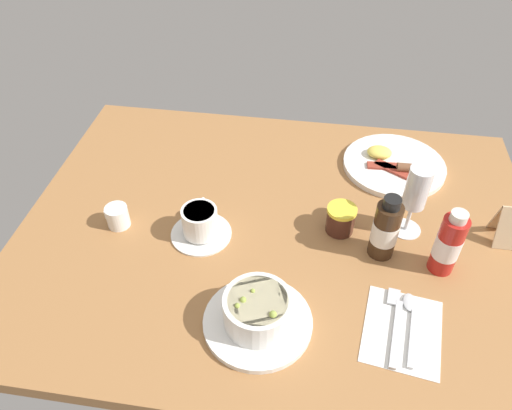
{
  "coord_description": "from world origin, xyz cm",
  "views": [
    {
      "loc": [
        6.57,
        -73.41,
        74.97
      ],
      "look_at": [
        -4.24,
        -2.03,
        7.91
      ],
      "focal_mm": 34.36,
      "sensor_mm": 36.0,
      "label": 1
    }
  ],
  "objects_px": {
    "coffee_cup": "(200,223)",
    "menu_card": "(509,224)",
    "wine_glass": "(416,192)",
    "porridge_bowl": "(258,313)",
    "sauce_bottle_red": "(448,244)",
    "breakfast_plate": "(393,164)",
    "cutlery_setting": "(403,328)",
    "jam_jar": "(341,219)",
    "sauce_bottle_brown": "(385,230)",
    "creamer_jug": "(117,216)"
  },
  "relations": [
    {
      "from": "porridge_bowl",
      "to": "cutlery_setting",
      "type": "xyz_separation_m",
      "value": [
        0.25,
        0.03,
        -0.03
      ]
    },
    {
      "from": "sauce_bottle_brown",
      "to": "menu_card",
      "type": "height_order",
      "value": "sauce_bottle_brown"
    },
    {
      "from": "wine_glass",
      "to": "menu_card",
      "type": "relative_size",
      "value": 1.83
    },
    {
      "from": "menu_card",
      "to": "sauce_bottle_red",
      "type": "bearing_deg",
      "value": -144.23
    },
    {
      "from": "porridge_bowl",
      "to": "cutlery_setting",
      "type": "distance_m",
      "value": 0.26
    },
    {
      "from": "cutlery_setting",
      "to": "jam_jar",
      "type": "bearing_deg",
      "value": 117.14
    },
    {
      "from": "jam_jar",
      "to": "menu_card",
      "type": "relative_size",
      "value": 0.69
    },
    {
      "from": "cutlery_setting",
      "to": "sauce_bottle_red",
      "type": "height_order",
      "value": "sauce_bottle_red"
    },
    {
      "from": "porridge_bowl",
      "to": "coffee_cup",
      "type": "xyz_separation_m",
      "value": [
        -0.15,
        0.2,
        -0.0
      ]
    },
    {
      "from": "porridge_bowl",
      "to": "jam_jar",
      "type": "xyz_separation_m",
      "value": [
        0.14,
        0.26,
        -0.0
      ]
    },
    {
      "from": "menu_card",
      "to": "breakfast_plate",
      "type": "bearing_deg",
      "value": 135.58
    },
    {
      "from": "porridge_bowl",
      "to": "sauce_bottle_brown",
      "type": "bearing_deg",
      "value": 43.02
    },
    {
      "from": "wine_glass",
      "to": "jam_jar",
      "type": "height_order",
      "value": "wine_glass"
    },
    {
      "from": "wine_glass",
      "to": "sauce_bottle_brown",
      "type": "xyz_separation_m",
      "value": [
        -0.06,
        -0.07,
        -0.04
      ]
    },
    {
      "from": "cutlery_setting",
      "to": "menu_card",
      "type": "bearing_deg",
      "value": 49.0
    },
    {
      "from": "coffee_cup",
      "to": "sauce_bottle_red",
      "type": "height_order",
      "value": "sauce_bottle_red"
    },
    {
      "from": "creamer_jug",
      "to": "breakfast_plate",
      "type": "xyz_separation_m",
      "value": [
        0.59,
        0.29,
        -0.02
      ]
    },
    {
      "from": "porridge_bowl",
      "to": "menu_card",
      "type": "distance_m",
      "value": 0.55
    },
    {
      "from": "coffee_cup",
      "to": "sauce_bottle_brown",
      "type": "height_order",
      "value": "sauce_bottle_brown"
    },
    {
      "from": "menu_card",
      "to": "sauce_bottle_brown",
      "type": "bearing_deg",
      "value": -163.18
    },
    {
      "from": "jam_jar",
      "to": "menu_card",
      "type": "bearing_deg",
      "value": 4.29
    },
    {
      "from": "coffee_cup",
      "to": "wine_glass",
      "type": "height_order",
      "value": "wine_glass"
    },
    {
      "from": "sauce_bottle_brown",
      "to": "menu_card",
      "type": "bearing_deg",
      "value": 16.82
    },
    {
      "from": "breakfast_plate",
      "to": "menu_card",
      "type": "bearing_deg",
      "value": -44.42
    },
    {
      "from": "porridge_bowl",
      "to": "wine_glass",
      "type": "relative_size",
      "value": 1.19
    },
    {
      "from": "coffee_cup",
      "to": "creamer_jug",
      "type": "xyz_separation_m",
      "value": [
        -0.18,
        0.0,
        -0.01
      ]
    },
    {
      "from": "porridge_bowl",
      "to": "wine_glass",
      "type": "height_order",
      "value": "wine_glass"
    },
    {
      "from": "porridge_bowl",
      "to": "sauce_bottle_red",
      "type": "height_order",
      "value": "sauce_bottle_red"
    },
    {
      "from": "sauce_bottle_brown",
      "to": "sauce_bottle_red",
      "type": "bearing_deg",
      "value": -11.65
    },
    {
      "from": "cutlery_setting",
      "to": "coffee_cup",
      "type": "xyz_separation_m",
      "value": [
        -0.41,
        0.17,
        0.03
      ]
    },
    {
      "from": "cutlery_setting",
      "to": "coffee_cup",
      "type": "relative_size",
      "value": 1.41
    },
    {
      "from": "cutlery_setting",
      "to": "sauce_bottle_red",
      "type": "bearing_deg",
      "value": 62.12
    },
    {
      "from": "coffee_cup",
      "to": "menu_card",
      "type": "xyz_separation_m",
      "value": [
        0.63,
        0.08,
        0.01
      ]
    },
    {
      "from": "creamer_jug",
      "to": "breakfast_plate",
      "type": "distance_m",
      "value": 0.66
    },
    {
      "from": "coffee_cup",
      "to": "sauce_bottle_brown",
      "type": "distance_m",
      "value": 0.37
    },
    {
      "from": "jam_jar",
      "to": "breakfast_plate",
      "type": "bearing_deg",
      "value": 61.98
    },
    {
      "from": "wine_glass",
      "to": "menu_card",
      "type": "bearing_deg",
      "value": 0.9
    },
    {
      "from": "sauce_bottle_red",
      "to": "sauce_bottle_brown",
      "type": "distance_m",
      "value": 0.12
    },
    {
      "from": "creamer_jug",
      "to": "jam_jar",
      "type": "bearing_deg",
      "value": 6.75
    },
    {
      "from": "jam_jar",
      "to": "sauce_bottle_brown",
      "type": "xyz_separation_m",
      "value": [
        0.08,
        -0.05,
        0.03
      ]
    },
    {
      "from": "breakfast_plate",
      "to": "porridge_bowl",
      "type": "bearing_deg",
      "value": -118.02
    },
    {
      "from": "jam_jar",
      "to": "sauce_bottle_brown",
      "type": "height_order",
      "value": "sauce_bottle_brown"
    },
    {
      "from": "jam_jar",
      "to": "sauce_bottle_red",
      "type": "distance_m",
      "value": 0.22
    },
    {
      "from": "porridge_bowl",
      "to": "sauce_bottle_red",
      "type": "relative_size",
      "value": 1.31
    },
    {
      "from": "wine_glass",
      "to": "sauce_bottle_brown",
      "type": "bearing_deg",
      "value": -127.29
    },
    {
      "from": "cutlery_setting",
      "to": "wine_glass",
      "type": "distance_m",
      "value": 0.27
    },
    {
      "from": "porridge_bowl",
      "to": "menu_card",
      "type": "xyz_separation_m",
      "value": [
        0.48,
        0.28,
        0.01
      ]
    },
    {
      "from": "creamer_jug",
      "to": "breakfast_plate",
      "type": "bearing_deg",
      "value": 26.05
    },
    {
      "from": "wine_glass",
      "to": "menu_card",
      "type": "distance_m",
      "value": 0.21
    },
    {
      "from": "cutlery_setting",
      "to": "breakfast_plate",
      "type": "relative_size",
      "value": 0.74
    }
  ]
}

